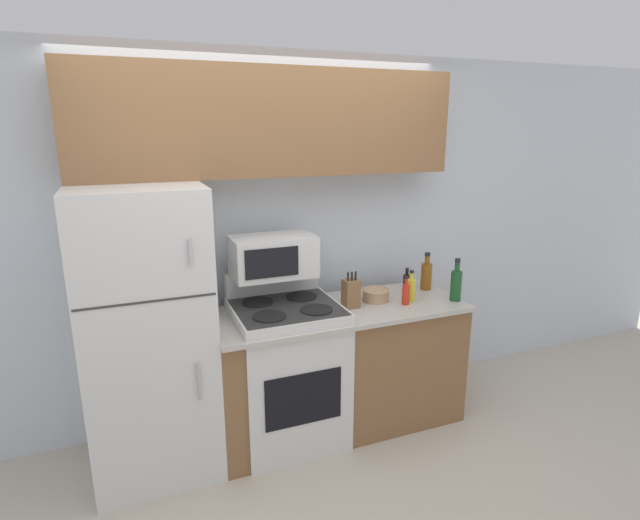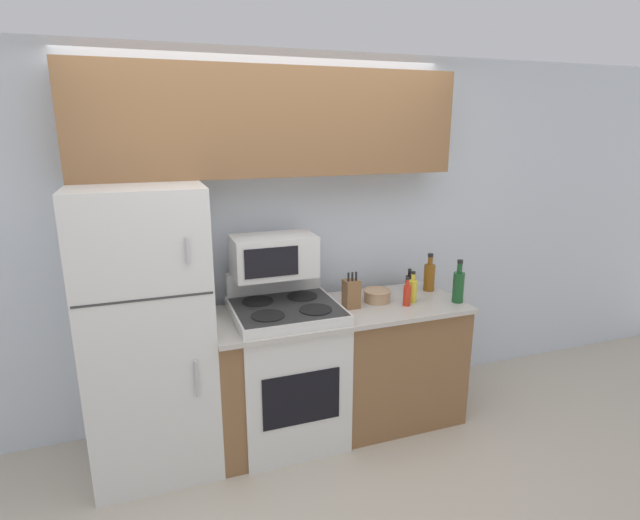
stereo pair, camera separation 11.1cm
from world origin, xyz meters
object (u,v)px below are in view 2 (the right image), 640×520
(bowl, at_px, (377,295))
(bottle_soy_sauce, at_px, (409,283))
(bottle_whiskey, at_px, (429,276))
(bottle_hot_sauce, at_px, (407,294))
(bottle_cooking_spray, at_px, (413,290))
(microwave, at_px, (274,256))
(knife_block, at_px, (351,294))
(refrigerator, at_px, (148,330))
(stove, at_px, (287,371))
(bottle_wine_green, at_px, (458,286))

(bowl, distance_m, bottle_soy_sauce, 0.32)
(bottle_whiskey, bearing_deg, bowl, -169.51)
(bottle_whiskey, xyz_separation_m, bottle_hot_sauce, (-0.31, -0.23, -0.03))
(bottle_cooking_spray, bearing_deg, microwave, 167.20)
(bottle_cooking_spray, bearing_deg, knife_block, 173.85)
(bottle_whiskey, relative_size, bottle_soy_sauce, 1.56)
(refrigerator, relative_size, bottle_soy_sauce, 9.72)
(bowl, height_order, bottle_whiskey, bottle_whiskey)
(stove, relative_size, bottle_whiskey, 3.96)
(refrigerator, xyz_separation_m, microwave, (0.81, 0.09, 0.37))
(microwave, relative_size, bottle_cooking_spray, 2.43)
(refrigerator, xyz_separation_m, bottle_soy_sauce, (1.81, 0.07, 0.08))
(microwave, xyz_separation_m, bottle_cooking_spray, (0.92, -0.21, -0.27))
(bottle_hot_sauce, bearing_deg, bowl, 137.01)
(refrigerator, relative_size, bottle_whiskey, 6.25)
(knife_block, bearing_deg, bottle_wine_green, -11.77)
(refrigerator, height_order, bottle_soy_sauce, refrigerator)
(knife_block, xyz_separation_m, bottle_whiskey, (0.68, 0.13, 0.01))
(knife_block, xyz_separation_m, bottle_wine_green, (0.73, -0.15, 0.02))
(knife_block, distance_m, bottle_hot_sauce, 0.38)
(bottle_hot_sauce, bearing_deg, bottle_wine_green, -8.92)
(microwave, xyz_separation_m, bottle_whiskey, (1.17, -0.03, -0.25))
(bottle_whiskey, bearing_deg, microwave, 178.58)
(bowl, xyz_separation_m, bottle_hot_sauce, (0.15, -0.14, 0.03))
(stove, relative_size, bottle_hot_sauce, 5.54)
(bowl, relative_size, bottle_wine_green, 0.64)
(bottle_wine_green, relative_size, bottle_hot_sauce, 1.50)
(bottle_wine_green, bearing_deg, refrigerator, 173.64)
(refrigerator, xyz_separation_m, bottle_wine_green, (2.02, -0.23, 0.13))
(bottle_cooking_spray, distance_m, bottle_soy_sauce, 0.20)
(bottle_cooking_spray, relative_size, bottle_soy_sauce, 1.22)
(refrigerator, distance_m, bottle_whiskey, 1.98)
(stove, relative_size, bowl, 5.74)
(microwave, bearing_deg, bottle_wine_green, -14.50)
(bottle_whiskey, distance_m, bottle_soy_sauce, 0.17)
(microwave, relative_size, bottle_soy_sauce, 2.97)
(bottle_soy_sauce, bearing_deg, refrigerator, -177.92)
(microwave, bearing_deg, bottle_soy_sauce, -1.35)
(microwave, distance_m, bottle_cooking_spray, 0.98)
(refrigerator, xyz_separation_m, knife_block, (1.29, -0.07, 0.11))
(bottle_hot_sauce, bearing_deg, bottle_whiskey, 36.10)
(knife_block, height_order, bottle_whiskey, bottle_whiskey)
(bottle_wine_green, relative_size, bottle_soy_sauce, 1.67)
(stove, distance_m, bottle_soy_sauce, 1.08)
(knife_block, relative_size, bottle_cooking_spray, 1.13)
(bottle_whiskey, bearing_deg, stove, -174.00)
(bottle_whiskey, bearing_deg, knife_block, -168.89)
(bottle_wine_green, height_order, bottle_hot_sauce, bottle_wine_green)
(bottle_hot_sauce, bearing_deg, knife_block, 165.44)
(knife_block, distance_m, bottle_wine_green, 0.75)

